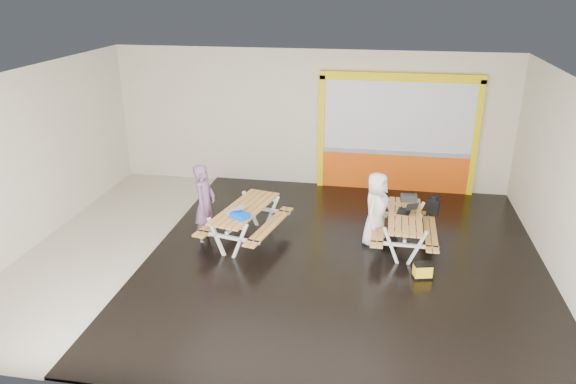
% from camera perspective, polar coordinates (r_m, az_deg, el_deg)
% --- Properties ---
extents(room, '(10.02, 8.02, 3.52)m').
position_cam_1_polar(room, '(9.86, -0.90, 2.15)').
color(room, beige).
rests_on(room, ground).
extents(deck, '(7.50, 7.98, 0.05)m').
position_cam_1_polar(deck, '(10.43, 5.98, -7.24)').
color(deck, black).
rests_on(deck, room).
extents(kiosk, '(3.88, 0.16, 3.00)m').
position_cam_1_polar(kiosk, '(13.55, 11.50, 5.83)').
color(kiosk, '#E14F0B').
rests_on(kiosk, room).
extents(picnic_table_left, '(1.71, 2.20, 0.78)m').
position_cam_1_polar(picnic_table_left, '(10.87, -4.58, -2.54)').
color(picnic_table_left, gold).
rests_on(picnic_table_left, deck).
extents(picnic_table_right, '(1.29, 1.87, 0.74)m').
position_cam_1_polar(picnic_table_right, '(10.84, 12.30, -3.25)').
color(picnic_table_right, gold).
rests_on(picnic_table_right, deck).
extents(person_left, '(0.45, 0.65, 1.69)m').
position_cam_1_polar(person_left, '(10.93, -8.84, -1.32)').
color(person_left, '#6E496C').
rests_on(person_left, deck).
extents(person_right, '(0.71, 0.87, 1.54)m').
position_cam_1_polar(person_right, '(10.83, 9.36, -1.84)').
color(person_right, white).
rests_on(person_right, deck).
extents(laptop_left, '(0.46, 0.44, 0.15)m').
position_cam_1_polar(laptop_left, '(10.56, -5.57, -1.92)').
color(laptop_left, silver).
rests_on(laptop_left, picnic_table_left).
extents(laptop_right, '(0.45, 0.41, 0.16)m').
position_cam_1_polar(laptop_right, '(10.89, 12.54, -1.85)').
color(laptop_right, black).
rests_on(laptop_right, picnic_table_right).
extents(blue_pouch, '(0.42, 0.38, 0.10)m').
position_cam_1_polar(blue_pouch, '(10.32, -5.13, -2.50)').
color(blue_pouch, blue).
rests_on(blue_pouch, picnic_table_left).
extents(toolbox, '(0.34, 0.19, 0.19)m').
position_cam_1_polar(toolbox, '(11.43, 12.72, -0.60)').
color(toolbox, black).
rests_on(toolbox, picnic_table_right).
extents(backpack, '(0.28, 0.22, 0.41)m').
position_cam_1_polar(backpack, '(11.53, 15.23, -1.37)').
color(backpack, black).
rests_on(backpack, picnic_table_right).
extents(dark_case, '(0.42, 0.33, 0.15)m').
position_cam_1_polar(dark_case, '(11.11, 10.49, -5.00)').
color(dark_case, black).
rests_on(dark_case, deck).
extents(fluke_bag, '(0.37, 0.29, 0.28)m').
position_cam_1_polar(fluke_bag, '(10.00, 14.14, -8.13)').
color(fluke_bag, black).
rests_on(fluke_bag, deck).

